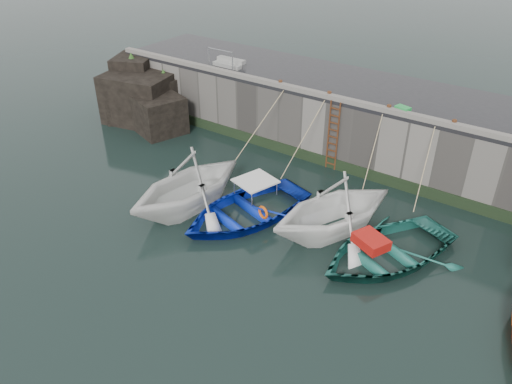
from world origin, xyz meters
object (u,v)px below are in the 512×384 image
Objects in this scene: ladder at (333,136)px; bollard_c at (389,108)px; boat_near_navy at (385,257)px; bollard_b at (329,95)px; boat_near_white at (189,208)px; bollard_d at (454,123)px; bollard_a at (280,83)px; fish_crate at (403,110)px; boat_near_blacktrim at (332,232)px; boat_near_blue at (245,216)px.

ladder is 11.43× the size of bollard_c.
bollard_b is at bearing 160.08° from boat_near_navy.
bollard_d is at bearing 47.50° from boat_near_white.
bollard_a is 5.20m from bollard_c.
fish_crate is (2.71, 0.52, 1.70)m from ladder.
boat_near_blacktrim is at bearing -41.02° from bollard_a.
ladder is 11.43× the size of bollard_d.
bollard_b is at bearing 146.59° from boat_near_blacktrim.
boat_near_blacktrim reaches higher than boat_near_blue.
bollard_b reaches higher than boat_near_blue.
boat_near_white is at bearing -140.40° from bollard_d.
boat_near_blue is at bearing -134.72° from bollard_d.
boat_near_white is 9.13× the size of fish_crate.
ladder is 0.62× the size of boat_near_blacktrim.
bollard_a is (-5.38, 4.68, 3.30)m from boat_near_blacktrim.
ladder is at bearing 159.14° from boat_near_navy.
bollard_c is at bearing 8.67° from ladder.
boat_near_navy is 5.92m from bollard_d.
bollard_b is at bearing -160.83° from fish_crate.
fish_crate is 0.54m from bollard_c.
boat_near_navy is at bearing -44.98° from ladder.
ladder is 5.65m from boat_near_blue.
boat_near_blacktrim is 0.96× the size of boat_near_navy.
bollard_a is (-2.16, 5.69, 3.30)m from boat_near_blue.
bollard_d reaches higher than fish_crate.
bollard_c is (-2.38, 4.91, 3.30)m from boat_near_navy.
boat_near_navy is 6.35m from fish_crate.
ladder is at bearing -6.38° from bollard_a.
bollard_c reaches higher than boat_near_blue.
bollard_b is 1.00× the size of bollard_c.
ladder is at bearing 143.70° from boat_near_blacktrim.
bollard_d is at bearing 87.63° from boat_near_blacktrim.
boat_near_blacktrim is at bearing 34.33° from boat_near_blue.
bollard_c is at bearing -144.42° from fish_crate.
boat_near_blacktrim is 6.41m from bollard_b.
ladder is at bearing 71.60° from boat_near_white.
bollard_b is at bearing 76.52° from boat_near_white.
fish_crate is 2.07× the size of bollard_b.
boat_near_navy is (4.58, -4.58, -1.59)m from ladder.
bollard_a reaches higher than fish_crate.
boat_near_blacktrim reaches higher than boat_near_navy.
ladder is at bearing -171.33° from bollard_c.
bollard_c is at bearing 0.00° from bollard_a.
fish_crate is at bearing 19.67° from bollard_c.
bollard_c is (2.70, 0.00, 0.00)m from bollard_b.
boat_near_white reaches higher than boat_near_navy.
bollard_c is at bearing 78.73° from boat_near_blue.
fish_crate is at bearing 1.83° from bollard_a.
boat_near_white is 0.97× the size of boat_near_blue.
bollard_d is (7.80, 0.00, 0.00)m from bollard_a.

